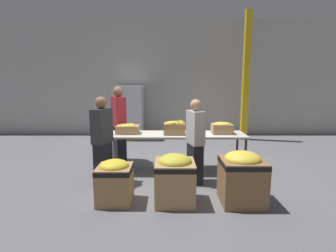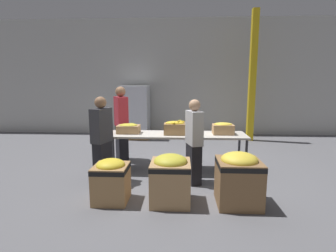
# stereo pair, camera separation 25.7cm
# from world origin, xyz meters

# --- Properties ---
(ground_plane) EXTENTS (30.00, 30.00, 0.00)m
(ground_plane) POSITION_xyz_m (0.00, 0.00, 0.00)
(ground_plane) COLOR slate
(wall_back) EXTENTS (16.00, 0.08, 4.00)m
(wall_back) POSITION_xyz_m (0.00, 4.04, 2.00)
(wall_back) COLOR #B7B7B2
(wall_back) RESTS_ON ground_plane
(sorting_table) EXTENTS (2.90, 0.75, 0.78)m
(sorting_table) POSITION_xyz_m (0.00, 0.00, 0.73)
(sorting_table) COLOR beige
(sorting_table) RESTS_ON ground_plane
(banana_box_0) EXTENTS (0.46, 0.32, 0.21)m
(banana_box_0) POSITION_xyz_m (-0.97, 0.03, 0.88)
(banana_box_0) COLOR tan
(banana_box_0) RESTS_ON sorting_table
(banana_box_1) EXTENTS (0.43, 0.30, 0.30)m
(banana_box_1) POSITION_xyz_m (-0.01, -0.07, 0.92)
(banana_box_1) COLOR #A37A4C
(banana_box_1) RESTS_ON sorting_table
(banana_box_2) EXTENTS (0.42, 0.32, 0.24)m
(banana_box_2) POSITION_xyz_m (0.98, 0.03, 0.90)
(banana_box_2) COLOR tan
(banana_box_2) RESTS_ON sorting_table
(volunteer_0) EXTENTS (0.33, 0.47, 1.58)m
(volunteer_0) POSITION_xyz_m (-1.32, -0.68, 0.78)
(volunteer_0) COLOR black
(volunteer_0) RESTS_ON ground_plane
(volunteer_1) EXTENTS (0.32, 0.45, 1.53)m
(volunteer_1) POSITION_xyz_m (0.35, -0.69, 0.76)
(volunteer_1) COLOR black
(volunteer_1) RESTS_ON ground_plane
(volunteer_2) EXTENTS (0.42, 0.52, 1.74)m
(volunteer_2) POSITION_xyz_m (-1.27, 0.66, 0.86)
(volunteer_2) COLOR black
(volunteer_2) RESTS_ON ground_plane
(donation_bin_0) EXTENTS (0.52, 0.52, 0.68)m
(donation_bin_0) POSITION_xyz_m (-0.95, -1.51, 0.36)
(donation_bin_0) COLOR #A37A4C
(donation_bin_0) RESTS_ON ground_plane
(donation_bin_1) EXTENTS (0.60, 0.60, 0.76)m
(donation_bin_1) POSITION_xyz_m (-0.03, -1.51, 0.40)
(donation_bin_1) COLOR tan
(donation_bin_1) RESTS_ON ground_plane
(donation_bin_2) EXTENTS (0.64, 0.64, 0.81)m
(donation_bin_2) POSITION_xyz_m (0.99, -1.51, 0.43)
(donation_bin_2) COLOR olive
(donation_bin_2) RESTS_ON ground_plane
(support_pillar) EXTENTS (0.19, 0.19, 4.00)m
(support_pillar) POSITION_xyz_m (2.31, 3.04, 2.00)
(support_pillar) COLOR gold
(support_pillar) RESTS_ON ground_plane
(pallet_stack_0) EXTENTS (1.00, 1.00, 1.72)m
(pallet_stack_0) POSITION_xyz_m (-1.42, 3.32, 0.85)
(pallet_stack_0) COLOR olive
(pallet_stack_0) RESTS_ON ground_plane
(pallet_stack_1) EXTENTS (0.95, 0.95, 1.31)m
(pallet_stack_1) POSITION_xyz_m (-1.42, 3.46, 0.64)
(pallet_stack_1) COLOR olive
(pallet_stack_1) RESTS_ON ground_plane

